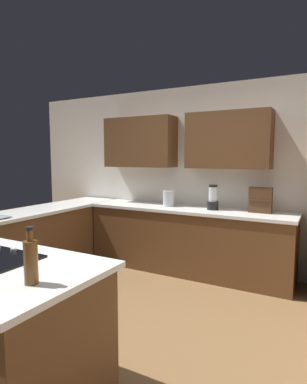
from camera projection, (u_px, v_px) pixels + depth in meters
name	position (u px, v px, depth m)	size (l,w,h in m)	color
ground_plane	(124.00, 331.00, 2.97)	(14.00, 14.00, 0.00)	brown
wall_back	(198.00, 168.00, 4.63)	(6.00, 0.44, 2.60)	white
lower_cabinets_back	(187.00, 241.00, 4.47)	(2.80, 0.60, 0.86)	brown
countertop_back	(187.00, 209.00, 4.43)	(2.84, 0.64, 0.04)	silver
lower_cabinets_side	(33.00, 245.00, 4.27)	(0.60, 2.90, 0.86)	brown
countertop_side	(31.00, 212.00, 4.22)	(0.64, 2.94, 0.04)	silver
blender	(213.00, 199.00, 4.27)	(0.15, 0.15, 0.33)	black
spice_rack	(260.00, 200.00, 4.02)	(0.28, 0.11, 0.32)	#472B19
kettle	(169.00, 198.00, 4.58)	(0.17, 0.17, 0.22)	#B7BABF
second_bottle	(31.00, 261.00, 1.77)	(0.08, 0.08, 0.32)	brown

